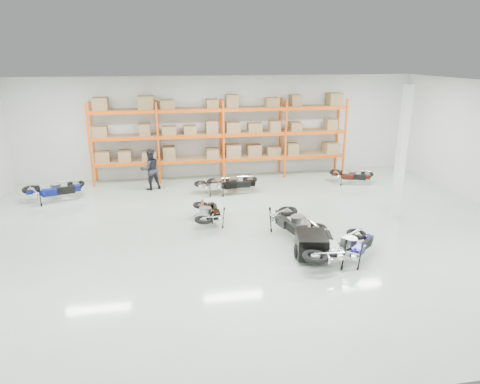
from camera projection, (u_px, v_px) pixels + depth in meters
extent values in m
plane|color=#B2C6B3|center=(250.00, 233.00, 13.53)|extent=(18.00, 18.00, 0.00)
plane|color=white|center=(251.00, 87.00, 12.14)|extent=(18.00, 18.00, 0.00)
plane|color=silver|center=(220.00, 127.00, 19.40)|extent=(18.00, 0.00, 18.00)
plane|color=silver|center=(344.00, 278.00, 6.27)|extent=(18.00, 0.00, 18.00)
cube|color=#FF560D|center=(90.00, 146.00, 17.69)|extent=(0.08, 0.08, 3.50)
cube|color=#FF560D|center=(93.00, 142.00, 18.54)|extent=(0.08, 0.08, 3.50)
cube|color=#FF560D|center=(158.00, 144.00, 18.15)|extent=(0.08, 0.08, 3.50)
cube|color=#FF560D|center=(158.00, 140.00, 19.00)|extent=(0.08, 0.08, 3.50)
cube|color=#FF560D|center=(224.00, 142.00, 18.61)|extent=(0.08, 0.08, 3.50)
cube|color=#FF560D|center=(221.00, 138.00, 19.46)|extent=(0.08, 0.08, 3.50)
cube|color=#FF560D|center=(286.00, 140.00, 19.07)|extent=(0.08, 0.08, 3.50)
cube|color=#FF560D|center=(280.00, 136.00, 19.92)|extent=(0.08, 0.08, 3.50)
cube|color=#FF560D|center=(345.00, 138.00, 19.53)|extent=(0.08, 0.08, 3.50)
cube|color=#FF560D|center=(337.00, 134.00, 20.38)|extent=(0.08, 0.08, 3.50)
cube|color=#FF560D|center=(126.00, 165.00, 18.19)|extent=(2.70, 0.08, 0.12)
cube|color=#FF560D|center=(128.00, 160.00, 19.03)|extent=(2.70, 0.08, 0.12)
cube|color=#A48654|center=(127.00, 161.00, 18.59)|extent=(2.68, 0.88, 0.02)
cube|color=#A48654|center=(126.00, 156.00, 18.52)|extent=(2.40, 0.70, 0.44)
cube|color=#FF560D|center=(192.00, 162.00, 18.65)|extent=(2.70, 0.08, 0.12)
cube|color=#FF560D|center=(191.00, 157.00, 19.49)|extent=(2.70, 0.08, 0.12)
cube|color=#A48654|center=(191.00, 158.00, 19.05)|extent=(2.68, 0.88, 0.02)
cube|color=#A48654|center=(191.00, 153.00, 18.97)|extent=(2.40, 0.70, 0.44)
cube|color=#FF560D|center=(255.00, 159.00, 19.10)|extent=(2.70, 0.08, 0.12)
cube|color=#FF560D|center=(251.00, 155.00, 19.95)|extent=(2.70, 0.08, 0.12)
cube|color=#A48654|center=(253.00, 156.00, 19.51)|extent=(2.68, 0.88, 0.02)
cube|color=#A48654|center=(253.00, 151.00, 19.43)|extent=(2.40, 0.70, 0.44)
cube|color=#FF560D|center=(315.00, 157.00, 19.56)|extent=(2.70, 0.08, 0.12)
cube|color=#FF560D|center=(308.00, 153.00, 20.41)|extent=(2.70, 0.08, 0.12)
cube|color=#A48654|center=(311.00, 153.00, 19.96)|extent=(2.68, 0.88, 0.02)
cube|color=#A48654|center=(312.00, 149.00, 19.89)|extent=(2.40, 0.70, 0.44)
cube|color=#FF560D|center=(124.00, 139.00, 17.85)|extent=(2.70, 0.08, 0.12)
cube|color=#FF560D|center=(126.00, 135.00, 18.69)|extent=(2.70, 0.08, 0.12)
cube|color=#A48654|center=(125.00, 136.00, 18.25)|extent=(2.68, 0.88, 0.02)
cube|color=#A48654|center=(124.00, 130.00, 18.18)|extent=(2.40, 0.70, 0.44)
cube|color=#FF560D|center=(191.00, 137.00, 18.31)|extent=(2.70, 0.08, 0.12)
cube|color=#FF560D|center=(190.00, 133.00, 19.15)|extent=(2.70, 0.08, 0.12)
cube|color=#A48654|center=(190.00, 134.00, 18.71)|extent=(2.68, 0.88, 0.02)
cube|color=#A48654|center=(190.00, 128.00, 18.64)|extent=(2.40, 0.70, 0.44)
cube|color=#FF560D|center=(255.00, 135.00, 18.77)|extent=(2.70, 0.08, 0.12)
cube|color=#FF560D|center=(251.00, 132.00, 19.61)|extent=(2.70, 0.08, 0.12)
cube|color=#A48654|center=(253.00, 132.00, 19.17)|extent=(2.68, 0.88, 0.02)
cube|color=#A48654|center=(253.00, 127.00, 19.10)|extent=(2.40, 0.70, 0.44)
cube|color=#FF560D|center=(316.00, 133.00, 19.23)|extent=(2.70, 0.08, 0.12)
cube|color=#FF560D|center=(309.00, 130.00, 20.07)|extent=(2.70, 0.08, 0.12)
cube|color=#A48654|center=(313.00, 130.00, 19.63)|extent=(2.68, 0.88, 0.02)
cube|color=#A48654|center=(313.00, 125.00, 19.56)|extent=(2.40, 0.70, 0.44)
cube|color=#FF560D|center=(122.00, 113.00, 17.51)|extent=(2.70, 0.08, 0.12)
cube|color=#FF560D|center=(124.00, 110.00, 18.35)|extent=(2.70, 0.08, 0.12)
cube|color=#A48654|center=(123.00, 110.00, 17.91)|extent=(2.68, 0.88, 0.02)
cube|color=#A48654|center=(122.00, 104.00, 17.84)|extent=(2.40, 0.70, 0.44)
cube|color=#FF560D|center=(190.00, 111.00, 17.97)|extent=(2.70, 0.08, 0.12)
cube|color=#FF560D|center=(189.00, 109.00, 18.81)|extent=(2.70, 0.08, 0.12)
cube|color=#A48654|center=(190.00, 108.00, 18.37)|extent=(2.68, 0.88, 0.02)
cube|color=#A48654|center=(189.00, 103.00, 18.30)|extent=(2.40, 0.70, 0.44)
cube|color=#FF560D|center=(255.00, 110.00, 18.43)|extent=(2.70, 0.08, 0.12)
cube|color=#FF560D|center=(251.00, 107.00, 19.27)|extent=(2.70, 0.08, 0.12)
cube|color=#A48654|center=(253.00, 107.00, 18.83)|extent=(2.68, 0.88, 0.02)
cube|color=#A48654|center=(253.00, 102.00, 18.76)|extent=(2.40, 0.70, 0.44)
cube|color=#FF560D|center=(317.00, 108.00, 18.89)|extent=(2.70, 0.08, 0.12)
cube|color=#FF560D|center=(311.00, 106.00, 19.73)|extent=(2.70, 0.08, 0.12)
cube|color=#A48654|center=(314.00, 106.00, 19.29)|extent=(2.68, 0.88, 0.02)
cube|color=#A48654|center=(314.00, 101.00, 19.22)|extent=(2.40, 0.70, 0.44)
cube|color=white|center=(401.00, 154.00, 14.16)|extent=(0.25, 0.25, 4.50)
cube|color=black|center=(311.00, 244.00, 11.69)|extent=(0.99, 1.16, 0.59)
cube|color=yellow|center=(318.00, 253.00, 11.20)|extent=(0.17, 0.05, 0.12)
torus|color=black|center=(297.00, 253.00, 11.69)|extent=(0.09, 0.41, 0.41)
torus|color=black|center=(325.00, 250.00, 11.82)|extent=(0.09, 0.41, 0.41)
cylinder|color=black|center=(303.00, 233.00, 12.33)|extent=(0.23, 0.96, 0.04)
imported|color=black|center=(150.00, 169.00, 17.65)|extent=(1.02, 0.92, 1.72)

